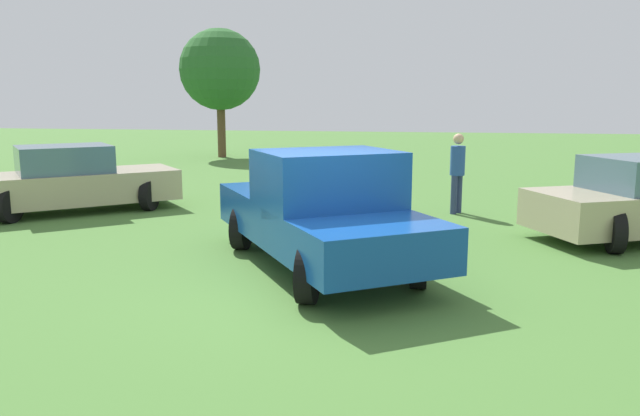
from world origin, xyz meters
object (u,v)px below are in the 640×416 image
Objects in this scene: pickup_truck at (323,209)px; tree_back_left at (220,70)px; sedan_far at (74,181)px; person_visitor at (457,168)px.

pickup_truck is 18.68m from tree_back_left.
sedan_far is 13.60m from tree_back_left.
tree_back_left is (13.21, 1.10, 3.04)m from sedan_far.
person_visitor is at bearing -141.28° from tree_back_left.
sedan_far is 8.58m from person_visitor.
sedan_far is 2.50× the size of person_visitor.
person_visitor is 15.55m from tree_back_left.
tree_back_left reaches higher than sedan_far.
tree_back_left is at bearing 53.99° from sedan_far.
tree_back_left reaches higher than pickup_truck.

